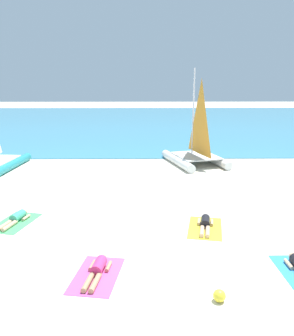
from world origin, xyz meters
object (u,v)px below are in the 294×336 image
at_px(sunbather_center_left, 97,269).
at_px(beach_ball, 219,296).
at_px(sailboat_white, 196,150).
at_px(towel_center_right, 205,228).
at_px(towel_leftmost, 15,222).
at_px(sunbather_leftmost, 16,218).
at_px(sunbather_center_right, 205,224).
at_px(towel_center_left, 97,275).

xyz_separation_m(sunbather_center_left, beach_ball, (2.89, -1.20, 0.01)).
relative_size(sailboat_white, beach_ball, 19.15).
distance_m(sailboat_white, towel_center_right, 9.39).
bearing_deg(sunbather_center_left, towel_leftmost, 142.56).
height_order(sailboat_white, sunbather_leftmost, sailboat_white).
distance_m(towel_center_right, sunbather_center_right, 0.14).
distance_m(towel_center_left, beach_ball, 3.12).
bearing_deg(towel_center_left, sailboat_white, 70.53).
relative_size(towel_center_right, sunbather_center_right, 1.22).
distance_m(towel_center_right, beach_ball, 4.08).
relative_size(sailboat_white, towel_center_left, 2.90).
relative_size(sailboat_white, towel_center_right, 2.90).
bearing_deg(towel_leftmost, sunbather_center_left, -46.06).
bearing_deg(towel_center_right, sunbather_leftmost, 174.55).
bearing_deg(towel_center_right, beach_ball, -95.41).
xyz_separation_m(towel_center_right, beach_ball, (-0.39, -4.06, 0.14)).
bearing_deg(sunbather_center_left, sunbather_center_right, 50.31).
xyz_separation_m(towel_leftmost, towel_center_left, (3.29, -3.49, 0.00)).
xyz_separation_m(towel_center_left, sunbather_center_left, (0.01, 0.07, 0.13)).
bearing_deg(towel_center_left, towel_leftmost, 133.31).
relative_size(towel_leftmost, sunbather_leftmost, 1.22).
height_order(towel_center_left, towel_center_right, same).
height_order(towel_center_right, beach_ball, beach_ball).
xyz_separation_m(sailboat_white, sunbather_leftmost, (-7.60, -8.67, -0.69)).
distance_m(sunbather_leftmost, towel_center_right, 6.59).
bearing_deg(sunbather_center_right, sailboat_white, 94.83).
xyz_separation_m(sailboat_white, beach_ball, (-1.42, -13.36, -0.68)).
bearing_deg(towel_center_left, sunbather_leftmost, 132.65).
xyz_separation_m(towel_center_left, beach_ball, (2.90, -1.13, 0.14)).
distance_m(sailboat_white, towel_leftmost, 11.61).
bearing_deg(sunbather_center_left, towel_center_right, 49.77).
relative_size(towel_leftmost, sunbather_center_right, 1.22).
relative_size(sunbather_center_left, towel_center_right, 0.82).
xyz_separation_m(sunbather_center_left, sunbather_center_right, (3.29, 2.93, 0.00)).
height_order(sailboat_white, beach_ball, sailboat_white).
distance_m(towel_leftmost, sunbather_center_right, 6.61).
bearing_deg(sailboat_white, sunbather_center_right, -112.09).
height_order(towel_leftmost, sunbather_leftmost, sunbather_leftmost).
bearing_deg(sunbather_center_right, towel_leftmost, -173.16).
xyz_separation_m(sunbather_leftmost, sunbather_center_left, (3.28, -3.49, 0.00)).
distance_m(sunbather_center_left, towel_center_right, 4.35).
bearing_deg(beach_ball, sailboat_white, 83.93).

